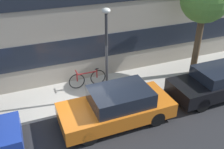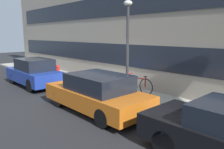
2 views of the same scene
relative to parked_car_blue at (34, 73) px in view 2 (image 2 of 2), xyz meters
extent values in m
plane|color=#232326|center=(4.24, 1.05, -0.72)|extent=(56.00, 56.00, 0.00)
cube|color=#A8A399|center=(4.24, 2.19, -0.66)|extent=(28.00, 2.27, 0.12)
cube|color=gray|center=(4.24, 3.77, 3.07)|extent=(28.00, 0.90, 7.57)
cube|color=#1E232D|center=(4.24, 3.30, 0.95)|extent=(25.76, 0.04, 1.10)
cube|color=#1E232D|center=(4.24, 3.30, 3.45)|extent=(25.76, 0.04, 1.10)
cube|color=#1E3899|center=(-0.04, 0.00, -0.16)|extent=(3.87, 1.60, 0.62)
cube|color=black|center=(0.11, 0.00, 0.44)|extent=(2.01, 1.41, 0.59)
cylinder|color=black|center=(-1.24, -0.71, -0.39)|extent=(0.65, 0.18, 0.65)
cylinder|color=black|center=(-1.24, 0.71, -0.39)|extent=(0.65, 0.18, 0.65)
cylinder|color=black|center=(1.16, -0.71, -0.39)|extent=(0.65, 0.18, 0.65)
cylinder|color=black|center=(1.16, 0.71, -0.39)|extent=(0.65, 0.18, 0.65)
cube|color=#D16619|center=(5.24, 0.00, -0.21)|extent=(4.18, 1.78, 0.57)
cube|color=black|center=(5.40, 0.00, 0.35)|extent=(2.17, 1.57, 0.56)
cylinder|color=black|center=(3.94, -0.80, -0.42)|extent=(0.59, 0.18, 0.59)
cylinder|color=black|center=(3.94, 0.80, -0.42)|extent=(0.59, 0.18, 0.59)
cylinder|color=black|center=(6.53, -0.80, -0.42)|extent=(0.59, 0.18, 0.59)
cylinder|color=black|center=(6.53, 0.80, -0.42)|extent=(0.59, 0.18, 0.59)
cylinder|color=black|center=(8.63, -0.75, -0.41)|extent=(0.61, 0.18, 0.61)
cylinder|color=black|center=(8.63, 0.75, -0.41)|extent=(0.61, 0.18, 0.61)
cylinder|color=red|center=(-0.56, 1.70, -0.58)|extent=(0.32, 0.32, 0.04)
cylinder|color=red|center=(-0.56, 1.70, -0.27)|extent=(0.22, 0.22, 0.59)
sphere|color=red|center=(-0.56, 1.70, 0.08)|extent=(0.23, 0.23, 0.23)
cylinder|color=red|center=(-0.75, 1.70, -0.21)|extent=(0.17, 0.09, 0.09)
cylinder|color=red|center=(-0.36, 1.70, -0.21)|extent=(0.17, 0.09, 0.09)
torus|color=black|center=(4.44, 2.60, -0.24)|extent=(0.73, 0.04, 0.72)
torus|color=black|center=(5.43, 2.59, -0.24)|extent=(0.73, 0.04, 0.72)
cylinder|color=maroon|center=(4.93, 2.60, 0.09)|extent=(0.94, 0.06, 0.06)
cylinder|color=maroon|center=(5.38, 2.59, -0.03)|extent=(0.06, 0.06, 0.41)
cylinder|color=maroon|center=(4.46, 2.60, -0.03)|extent=(0.06, 0.06, 0.41)
ellipsoid|color=black|center=(5.38, 2.59, 0.20)|extent=(0.20, 0.08, 0.05)
cylinder|color=maroon|center=(4.46, 2.60, 0.20)|extent=(0.05, 0.44, 0.05)
cylinder|color=#2D2D30|center=(5.42, 1.41, 1.21)|extent=(0.11, 0.11, 3.62)
ellipsoid|color=silver|center=(5.42, 1.41, 3.12)|extent=(0.32, 0.32, 0.20)
camera|label=1|loc=(2.31, -6.82, 5.46)|focal=40.00mm
camera|label=2|loc=(11.14, -4.68, 1.99)|focal=35.00mm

